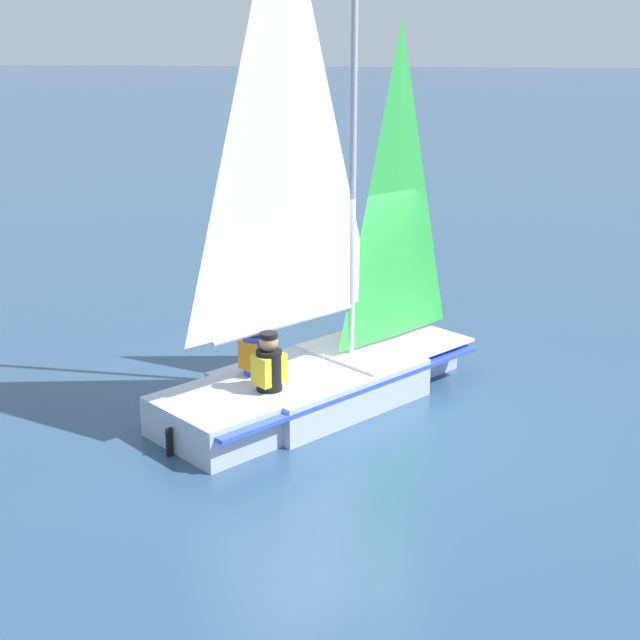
# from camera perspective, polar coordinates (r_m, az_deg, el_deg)

# --- Properties ---
(ground_plane) EXTENTS (260.00, 260.00, 0.00)m
(ground_plane) POSITION_cam_1_polar(r_m,az_deg,el_deg) (11.23, -0.00, -5.23)
(ground_plane) COLOR #2D4C6B
(sailboat_main) EXTENTS (4.29, 3.90, 6.25)m
(sailboat_main) POSITION_cam_1_polar(r_m,az_deg,el_deg) (10.90, -0.10, -1.02)
(sailboat_main) COLOR #B2BCCC
(sailboat_main) RESTS_ON ground_plane
(sailor_helm) EXTENTS (0.43, 0.42, 1.16)m
(sailor_helm) POSITION_cam_1_polar(r_m,az_deg,el_deg) (10.80, -4.13, -2.69)
(sailor_helm) COLOR black
(sailor_helm) RESTS_ON ground_plane
(sailor_crew) EXTENTS (0.43, 0.42, 1.16)m
(sailor_crew) POSITION_cam_1_polar(r_m,az_deg,el_deg) (10.30, -3.26, -3.65)
(sailor_crew) COLOR black
(sailor_crew) RESTS_ON ground_plane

